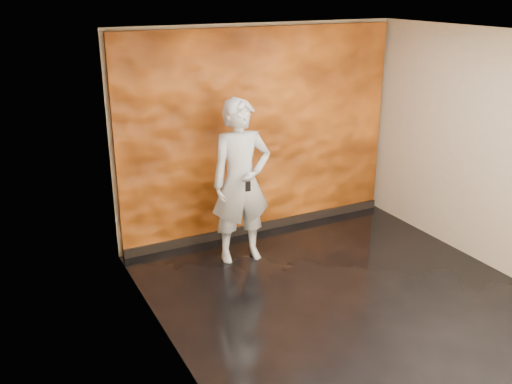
# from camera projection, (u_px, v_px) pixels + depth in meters

# --- Properties ---
(room) EXTENTS (4.02, 4.02, 2.81)m
(room) POSITION_uv_depth(u_px,v_px,m) (347.00, 174.00, 5.91)
(room) COLOR black
(room) RESTS_ON ground
(feature_wall) EXTENTS (3.90, 0.06, 2.75)m
(feature_wall) POSITION_uv_depth(u_px,v_px,m) (261.00, 134.00, 7.56)
(feature_wall) COLOR orange
(feature_wall) RESTS_ON ground
(baseboard) EXTENTS (3.90, 0.04, 0.12)m
(baseboard) POSITION_uv_depth(u_px,v_px,m) (262.00, 226.00, 7.98)
(baseboard) COLOR black
(baseboard) RESTS_ON ground
(man) EXTENTS (0.79, 0.57, 2.02)m
(man) POSITION_uv_depth(u_px,v_px,m) (241.00, 182.00, 6.86)
(man) COLOR #979CA5
(man) RESTS_ON ground
(phone) EXTENTS (0.06, 0.02, 0.12)m
(phone) POSITION_uv_depth(u_px,v_px,m) (248.00, 186.00, 6.56)
(phone) COLOR black
(phone) RESTS_ON man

